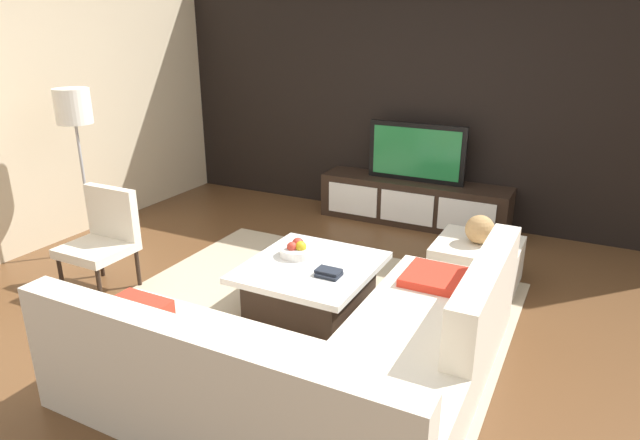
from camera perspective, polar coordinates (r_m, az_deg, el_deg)
ground_plane at (r=4.42m, az=-0.38°, el=-9.81°), size 14.00×14.00×0.00m
feature_wall_back at (r=6.41m, az=11.08°, el=12.42°), size 6.40×0.12×2.80m
side_wall_left at (r=6.20m, az=-27.19°, el=10.40°), size 0.12×5.20×2.80m
area_rug at (r=4.46m, az=-1.53°, el=-9.46°), size 3.06×2.65×0.01m
media_console at (r=6.37m, az=9.62°, el=1.85°), size 2.13×0.49×0.50m
television at (r=6.22m, az=9.92°, el=6.88°), size 1.09×0.06×0.65m
sectional_couch at (r=3.41m, az=0.15°, el=-14.33°), size 2.35×2.29×0.79m
coffee_table at (r=4.45m, az=-0.94°, el=-6.69°), size 0.98×1.06×0.38m
accent_chair_near at (r=5.03m, az=-21.41°, el=-1.31°), size 0.53×0.50×0.87m
floor_lamp at (r=5.64m, az=-24.02°, el=9.72°), size 0.32×0.32×1.62m
ottoman at (r=4.99m, az=15.83°, el=-4.42°), size 0.70×0.70×0.40m
fruit_bowl at (r=4.51m, az=-2.37°, el=-3.09°), size 0.28×0.28×0.14m
decorative_ball at (r=4.87m, az=16.18°, el=-0.94°), size 0.25×0.25×0.25m
book_stack at (r=4.17m, az=0.90°, el=-5.48°), size 0.19×0.14×0.05m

